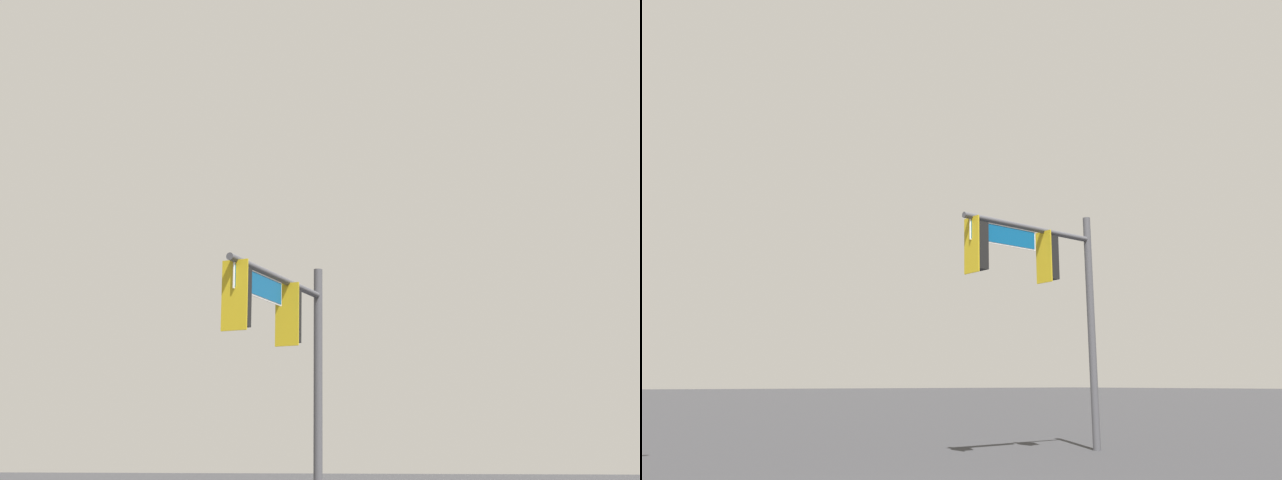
{
  "view_description": "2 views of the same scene",
  "coord_description": "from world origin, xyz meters",
  "views": [
    {
      "loc": [
        9.89,
        3.19,
        1.68
      ],
      "look_at": [
        -7.16,
        -4.75,
        6.47
      ],
      "focal_mm": 50.0,
      "sensor_mm": 36.0,
      "label": 1
    },
    {
      "loc": [
        4.26,
        6.29,
        1.61
      ],
      "look_at": [
        -4.8,
        -6.69,
        5.27
      ],
      "focal_mm": 35.0,
      "sensor_mm": 36.0,
      "label": 2
    }
  ],
  "objects": [
    {
      "name": "signal_pole_near",
      "position": [
        -6.05,
        -5.0,
        4.24
      ],
      "size": [
        4.26,
        0.62,
        5.96
      ],
      "color": "#47474C",
      "rests_on": "ground_plane"
    }
  ]
}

